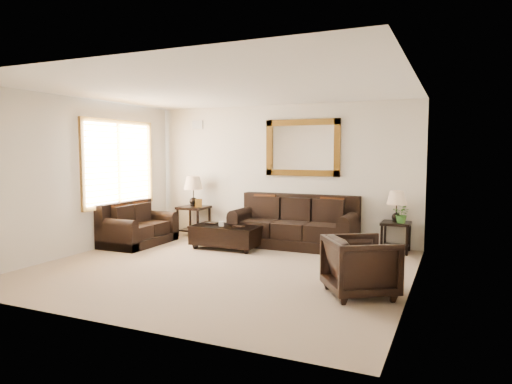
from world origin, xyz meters
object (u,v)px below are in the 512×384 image
at_px(end_table_left, 194,197).
at_px(coffee_table, 226,234).
at_px(armchair, 360,263).
at_px(sofa, 295,227).
at_px(end_table_right, 396,212).
at_px(loveseat, 136,229).

distance_m(end_table_left, coffee_table, 1.63).
bearing_deg(coffee_table, armchair, -32.81).
height_order(sofa, end_table_left, end_table_left).
bearing_deg(end_table_right, sofa, -174.66).
height_order(sofa, loveseat, sofa).
xyz_separation_m(loveseat, end_table_right, (4.65, 1.27, 0.41)).
relative_size(end_table_right, armchair, 1.35).
distance_m(sofa, end_table_left, 2.35).
bearing_deg(end_table_left, end_table_right, 0.54).
bearing_deg(coffee_table, loveseat, -169.44).
xyz_separation_m(sofa, armchair, (1.73, -2.54, 0.06)).
height_order(sofa, end_table_right, end_table_right).
bearing_deg(coffee_table, end_table_left, 143.82).
distance_m(end_table_left, armchair, 4.85).
xyz_separation_m(end_table_right, coffee_table, (-2.88, -0.93, -0.45)).
bearing_deg(sofa, coffee_table, -144.30).
relative_size(sofa, loveseat, 1.62).
xyz_separation_m(loveseat, coffee_table, (1.76, 0.34, -0.03)).
bearing_deg(end_table_left, loveseat, -112.97).
xyz_separation_m(loveseat, end_table_left, (0.52, 1.24, 0.52)).
distance_m(loveseat, armchair, 4.78).
distance_m(end_table_right, coffee_table, 3.06).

